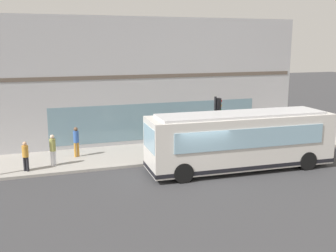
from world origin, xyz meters
name	(u,v)px	position (x,y,z in m)	size (l,w,h in m)	color
ground	(199,177)	(0.00, 0.00, 0.00)	(120.00, 120.00, 0.00)	#38383A
sidewalk_curb	(169,151)	(4.80, 0.00, 0.07)	(4.41, 40.00, 0.15)	#9E9991
building_corner	(141,77)	(11.24, 0.00, 4.14)	(8.53, 20.07, 8.30)	#A8A8AD
city_bus_nearside	(240,141)	(0.55, -2.58, 1.55)	(2.86, 10.12, 3.07)	silver
traffic_light_near_corner	(217,114)	(3.23, -2.48, 2.56)	(0.32, 0.49, 3.46)	black
fire_hydrant	(265,139)	(4.18, -6.45, 0.51)	(0.35, 0.35, 0.74)	yellow
pedestrian_walking_along_curb	(53,148)	(3.81, 6.90, 1.15)	(0.32, 0.32, 1.73)	silver
pedestrian_by_light_pole	(248,130)	(4.87, -5.55, 1.03)	(0.32, 0.32, 1.54)	#8C3F8C
pedestrian_near_hydrant	(25,154)	(3.33, 8.28, 1.04)	(0.32, 0.32, 1.57)	black
pedestrian_near_building_entrance	(76,140)	(5.20, 5.53, 1.17)	(0.32, 0.32, 1.76)	gold
newspaper_vending_box	(165,145)	(4.55, 0.34, 0.60)	(0.44, 0.42, 0.90)	#197233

